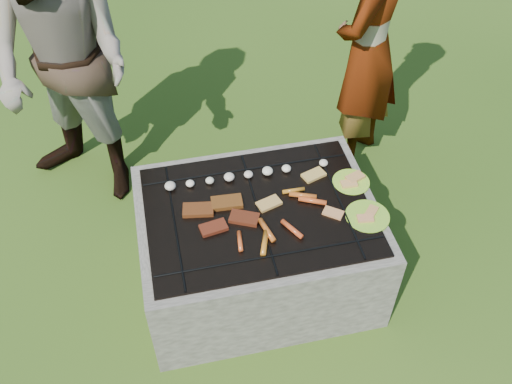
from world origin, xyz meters
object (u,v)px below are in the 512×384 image
Objects in this scene: plate_near at (367,216)px; cook at (369,50)px; fire_pit at (258,248)px; plate_far at (351,182)px; bystander at (63,67)px.

plate_near is 1.22m from cook.
fire_pit is 4.65× the size of plate_far.
cook is at bearing 71.24° from plate_near.
fire_pit is 1.57m from bystander.
fire_pit is 4.40× the size of plate_near.
fire_pit is at bearing 163.18° from plate_near.
cook reaches higher than plate_near.
fire_pit is 1.47m from cook.
plate_near is at bearing -90.37° from plate_far.
bystander is at bearing 148.05° from plate_far.
fire_pit is at bearing -8.77° from bystander.
plate_far is at bearing 19.66° from cook.
fire_pit is 0.66m from plate_far.
plate_far is 0.16× the size of cook.
bystander is (-0.95, 1.04, 0.69)m from fire_pit.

